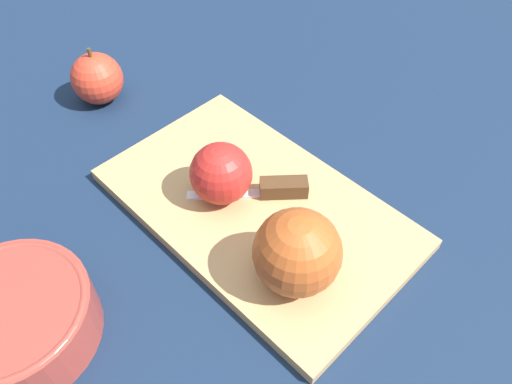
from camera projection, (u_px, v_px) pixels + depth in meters
The scene contains 7 objects.
ground_plane at pixel (256, 212), 0.59m from camera, with size 4.00×4.00×0.00m, color #14233D.
cutting_board at pixel (256, 208), 0.58m from camera, with size 0.39×0.26×0.01m.
apple_half_left at pixel (297, 252), 0.48m from camera, with size 0.09×0.09×0.09m.
apple_half_right at pixel (221, 173), 0.56m from camera, with size 0.07×0.07×0.07m.
knife at pixel (277, 188), 0.58m from camera, with size 0.12×0.10×0.02m.
apple_whole at pixel (97, 79), 0.70m from camera, with size 0.07×0.07×0.08m.
bowl at pixel (14, 319), 0.46m from camera, with size 0.15×0.15×0.06m.
Camera 1 is at (-0.22, 0.29, 0.46)m, focal length 35.00 mm.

